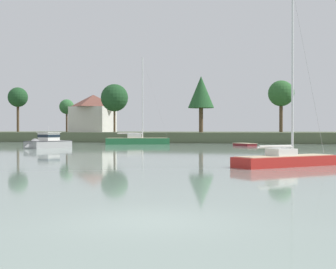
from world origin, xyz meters
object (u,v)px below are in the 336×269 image
(cruiser_grey, at_px, (45,145))
(sailboat_red, at_px, (285,162))
(sailboat_green, at_px, (137,142))
(dinghy_maroon, at_px, (245,145))

(cruiser_grey, bearing_deg, sailboat_red, -38.26)
(cruiser_grey, relative_size, sailboat_green, 0.51)
(sailboat_red, xyz_separation_m, sailboat_green, (-22.97, 40.75, 0.06))
(dinghy_maroon, height_order, sailboat_red, sailboat_red)
(dinghy_maroon, relative_size, sailboat_red, 0.36)
(cruiser_grey, distance_m, sailboat_green, 18.84)
(dinghy_maroon, xyz_separation_m, sailboat_red, (6.03, -37.12, 0.09))
(sailboat_red, height_order, sailboat_green, sailboat_green)
(sailboat_red, bearing_deg, dinghy_maroon, 99.23)
(sailboat_red, distance_m, sailboat_green, 46.78)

